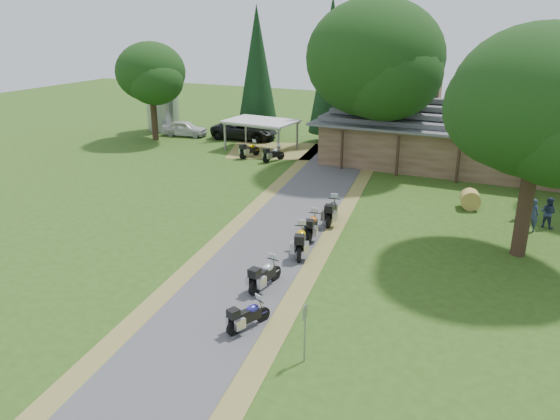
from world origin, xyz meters
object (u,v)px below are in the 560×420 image
at_px(motorcycle_carport_a, 250,149).
at_px(motorcycle_row_b, 265,273).
at_px(motorcycle_row_c, 301,240).
at_px(hay_bale, 470,199).
at_px(motorcycle_carport_b, 274,153).
at_px(lodge, 468,134).
at_px(carport, 261,135).
at_px(motorcycle_row_a, 248,314).
at_px(car_dark_suv, 244,125).
at_px(motorcycle_row_d, 312,225).
at_px(motorcycle_row_e, 332,210).
at_px(silo, 162,98).
at_px(car_white_sedan, 185,126).

bearing_deg(motorcycle_carport_a, motorcycle_row_b, -135.85).
distance_m(motorcycle_row_c, hay_bale, 11.79).
distance_m(motorcycle_carport_b, hay_bale, 15.69).
height_order(lodge, motorcycle_row_c, lodge).
distance_m(lodge, hay_bale, 9.77).
height_order(carport, motorcycle_row_a, carport).
distance_m(car_dark_suv, motorcycle_row_d, 23.56).
relative_size(car_dark_suv, motorcycle_row_a, 3.82).
bearing_deg(motorcycle_row_e, motorcycle_row_a, 176.38).
bearing_deg(silo, motorcycle_row_e, -35.99).
xyz_separation_m(motorcycle_row_a, motorcycle_carport_b, (-9.36, 21.64, 0.05)).
bearing_deg(motorcycle_carport_a, carport, 22.29).
height_order(lodge, carport, lodge).
height_order(silo, motorcycle_row_a, silo).
bearing_deg(motorcycle_carport_b, motorcycle_row_b, -131.30).
xyz_separation_m(motorcycle_row_b, motorcycle_row_c, (0.02, 3.66, 0.08)).
xyz_separation_m(motorcycle_carport_b, hay_bale, (14.87, -5.02, -0.07)).
xyz_separation_m(carport, motorcycle_row_e, (11.06, -13.57, -0.50)).
bearing_deg(motorcycle_row_b, motorcycle_carport_b, 32.61).
bearing_deg(silo, hay_bale, -21.13).
relative_size(silo, motorcycle_carport_a, 3.25).
distance_m(lodge, motorcycle_row_e, 15.81).
bearing_deg(silo, lodge, -4.07).
height_order(silo, motorcycle_row_d, silo).
height_order(car_white_sedan, car_dark_suv, car_dark_suv).
height_order(motorcycle_row_a, hay_bale, motorcycle_row_a).
bearing_deg(motorcycle_row_b, motorcycle_row_c, 7.79).
height_order(lodge, hay_bale, lodge).
height_order(lodge, car_dark_suv, lodge).
relative_size(carport, motorcycle_carport_a, 2.92).
distance_m(silo, motorcycle_carport_a, 14.21).
distance_m(silo, car_dark_suv, 9.25).
relative_size(silo, motorcycle_row_b, 3.30).
relative_size(silo, motorcycle_row_c, 2.93).
xyz_separation_m(silo, hay_bale, (29.71, -11.48, -2.55)).
xyz_separation_m(motorcycle_row_b, hay_bale, (6.34, 13.61, -0.09)).
height_order(carport, motorcycle_row_e, carport).
distance_m(car_dark_suv, motorcycle_row_b, 28.57).
xyz_separation_m(silo, carport, (12.23, -3.35, -1.90)).
distance_m(silo, motorcycle_row_e, 28.88).
bearing_deg(hay_bale, carport, 155.05).
xyz_separation_m(lodge, silo, (-28.27, 2.01, 0.66)).
bearing_deg(motorcycle_row_d, carport, 23.51).
distance_m(car_white_sedan, motorcycle_row_a, 33.77).
xyz_separation_m(motorcycle_row_a, hay_bale, (5.50, 16.63, -0.02)).
relative_size(lodge, motorcycle_row_a, 12.78).
bearing_deg(motorcycle_row_a, motorcycle_carport_a, 50.51).
bearing_deg(carport, motorcycle_row_d, -51.27).
distance_m(motorcycle_row_a, motorcycle_carport_a, 24.88).
bearing_deg(motorcycle_carport_a, hay_bale, -92.87).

